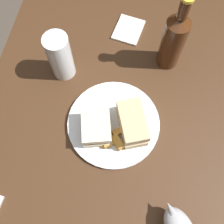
{
  "coord_description": "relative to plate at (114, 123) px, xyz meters",
  "views": [
    {
      "loc": [
        -0.31,
        -0.06,
        1.52
      ],
      "look_at": [
        -0.03,
        -0.01,
        0.81
      ],
      "focal_mm": 42.36,
      "sensor_mm": 36.0,
      "label": 1
    }
  ],
  "objects": [
    {
      "name": "ground_plane",
      "position": [
        0.05,
        0.02,
        -0.79
      ],
      "size": [
        6.0,
        6.0,
        0.0
      ],
      "primitive_type": "plane",
      "color": "#4C4238"
    },
    {
      "name": "dining_table",
      "position": [
        0.05,
        0.02,
        -0.4
      ],
      "size": [
        1.21,
        0.79,
        0.78
      ],
      "primitive_type": "cube",
      "color": "#422816",
      "rests_on": "ground"
    },
    {
      "name": "plate",
      "position": [
        0.0,
        0.0,
        0.0
      ],
      "size": [
        0.27,
        0.27,
        0.01
      ],
      "primitive_type": "cylinder",
      "color": "white",
      "rests_on": "dining_table"
    },
    {
      "name": "sandwich_half_left",
      "position": [
        -0.03,
        0.04,
        0.03
      ],
      "size": [
        0.12,
        0.1,
        0.06
      ],
      "color": "beige",
      "rests_on": "plate"
    },
    {
      "name": "sandwich_half_right",
      "position": [
        -0.01,
        -0.05,
        0.04
      ],
      "size": [
        0.14,
        0.11,
        0.07
      ],
      "color": "#CCB284",
      "rests_on": "plate"
    },
    {
      "name": "potato_wedge_front",
      "position": [
        -0.06,
        -0.0,
        0.02
      ],
      "size": [
        0.05,
        0.05,
        0.02
      ],
      "primitive_type": "cube",
      "rotation": [
        0.0,
        0.0,
        5.32
      ],
      "color": "gold",
      "rests_on": "plate"
    },
    {
      "name": "potato_wedge_middle",
      "position": [
        -0.07,
        0.04,
        0.01
      ],
      "size": [
        0.02,
        0.05,
        0.01
      ],
      "primitive_type": "cube",
      "rotation": [
        0.0,
        0.0,
        1.66
      ],
      "color": "#B77F33",
      "rests_on": "plate"
    },
    {
      "name": "potato_wedge_back",
      "position": [
        -0.06,
        -0.02,
        0.02
      ],
      "size": [
        0.04,
        0.05,
        0.02
      ],
      "primitive_type": "cube",
      "rotation": [
        0.0,
        0.0,
        3.96
      ],
      "color": "gold",
      "rests_on": "plate"
    },
    {
      "name": "potato_wedge_left_edge",
      "position": [
        -0.02,
        -0.03,
        0.02
      ],
      "size": [
        0.05,
        0.05,
        0.02
      ],
      "primitive_type": "cube",
      "rotation": [
        0.0,
        0.0,
        5.37
      ],
      "color": "#B77F33",
      "rests_on": "plate"
    },
    {
      "name": "pint_glass",
      "position": [
        0.15,
        0.19,
        0.06
      ],
      "size": [
        0.07,
        0.07,
        0.16
      ],
      "color": "white",
      "rests_on": "dining_table"
    },
    {
      "name": "cider_bottle",
      "position": [
        0.25,
        -0.13,
        0.1
      ],
      "size": [
        0.07,
        0.07,
        0.27
      ],
      "color": "#47230F",
      "rests_on": "dining_table"
    },
    {
      "name": "napkin",
      "position": [
        0.35,
        0.01,
        -0.0
      ],
      "size": [
        0.12,
        0.11,
        0.01
      ],
      "primitive_type": "cube",
      "rotation": [
        0.0,
        0.0,
        -0.17
      ],
      "color": "silver",
      "rests_on": "dining_table"
    }
  ]
}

